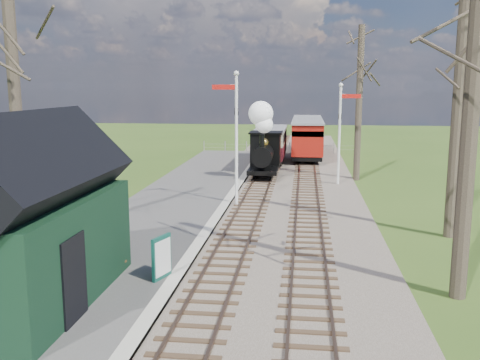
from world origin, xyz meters
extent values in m
ellipsoid|color=#385B23|center=(-25.00, 60.00, -14.76)|extent=(57.60, 36.00, 16.20)
ellipsoid|color=#385B23|center=(10.00, 65.00, -18.04)|extent=(70.40, 44.00, 19.80)
ellipsoid|color=#385B23|center=(-8.00, 70.00, -16.40)|extent=(64.00, 40.00, 18.00)
cube|color=brown|center=(1.30, 22.00, 0.05)|extent=(8.00, 60.00, 0.10)
cube|color=brown|center=(-0.50, 22.00, 0.14)|extent=(0.07, 60.00, 0.12)
cube|color=brown|center=(0.50, 22.00, 0.14)|extent=(0.07, 60.00, 0.12)
cube|color=#38281C|center=(0.00, 22.00, 0.10)|extent=(1.60, 60.00, 0.09)
cube|color=brown|center=(2.10, 22.00, 0.14)|extent=(0.07, 60.00, 0.12)
cube|color=brown|center=(3.10, 22.00, 0.14)|extent=(0.07, 60.00, 0.12)
cube|color=#38281C|center=(2.60, 22.00, 0.10)|extent=(1.60, 60.00, 0.09)
cube|color=#474442|center=(-3.50, 14.00, 0.10)|extent=(5.00, 44.00, 0.20)
cube|color=#B2AD9E|center=(-1.20, 14.00, 0.10)|extent=(0.40, 44.00, 0.21)
cube|color=black|center=(-4.30, 4.00, 1.50)|extent=(3.00, 6.00, 2.60)
cube|color=black|center=(-4.30, 4.00, 3.35)|extent=(3.25, 6.30, 3.25)
cube|color=black|center=(-2.78, 3.00, 1.20)|extent=(0.06, 1.20, 2.00)
cylinder|color=silver|center=(-0.70, 16.00, 3.00)|extent=(0.14, 0.14, 6.00)
sphere|color=silver|center=(-0.70, 16.00, 6.10)|extent=(0.24, 0.24, 0.24)
cube|color=#B7140F|center=(-1.25, 16.00, 5.50)|extent=(1.10, 0.08, 0.22)
cube|color=black|center=(-0.70, 16.00, 4.40)|extent=(0.18, 0.06, 0.30)
cylinder|color=silver|center=(4.30, 22.00, 2.75)|extent=(0.14, 0.14, 5.50)
sphere|color=silver|center=(4.30, 22.00, 5.60)|extent=(0.24, 0.24, 0.24)
cube|color=#B7140F|center=(4.85, 22.00, 5.00)|extent=(1.10, 0.08, 0.22)
cube|color=black|center=(4.30, 22.00, 3.90)|extent=(0.18, 0.06, 0.30)
cylinder|color=#382D23|center=(-7.30, 9.00, 5.50)|extent=(0.41, 0.41, 11.00)
cylinder|color=#382D23|center=(6.50, 6.00, 6.00)|extent=(0.42, 0.42, 12.00)
cylinder|color=#382D23|center=(7.80, 12.00, 5.00)|extent=(0.40, 0.40, 10.00)
cylinder|color=#382D23|center=(5.50, 24.00, 4.50)|extent=(0.39, 0.39, 9.00)
cube|color=slate|center=(0.30, 36.00, 0.75)|extent=(12.60, 0.02, 0.01)
cube|color=slate|center=(0.30, 36.00, 0.45)|extent=(12.60, 0.02, 0.02)
cylinder|color=slate|center=(0.30, 36.00, 0.50)|extent=(0.08, 0.08, 1.00)
cube|color=black|center=(0.00, 23.72, 0.65)|extent=(1.71, 4.02, 0.25)
cylinder|color=black|center=(0.00, 23.12, 1.56)|extent=(1.10, 2.61, 1.10)
cube|color=black|center=(0.00, 24.93, 1.66)|extent=(1.81, 1.61, 2.01)
cylinder|color=black|center=(0.00, 22.11, 2.46)|extent=(0.28, 0.28, 0.80)
sphere|color=gold|center=(0.00, 23.42, 2.26)|extent=(0.52, 0.52, 0.52)
sphere|color=white|center=(0.10, 22.11, 3.41)|extent=(1.00, 1.00, 1.00)
sphere|color=white|center=(-0.10, 22.21, 4.02)|extent=(1.41, 1.41, 1.41)
cylinder|color=black|center=(-0.50, 22.52, 0.52)|extent=(0.10, 0.64, 0.64)
cylinder|color=black|center=(0.50, 22.52, 0.52)|extent=(0.10, 0.64, 0.64)
cube|color=black|center=(0.00, 29.72, 0.55)|extent=(1.91, 7.03, 0.30)
cube|color=#51121A|center=(0.00, 29.72, 1.15)|extent=(2.01, 7.03, 0.90)
cube|color=beige|center=(0.00, 29.72, 2.06)|extent=(2.01, 7.03, 0.90)
cube|color=slate|center=(0.00, 29.72, 2.56)|extent=(2.11, 7.23, 0.12)
cube|color=black|center=(2.60, 31.53, 0.59)|extent=(2.09, 5.50, 0.33)
cube|color=maroon|center=(2.60, 31.53, 1.25)|extent=(2.20, 5.50, 0.99)
cube|color=beige|center=(2.60, 31.53, 2.24)|extent=(2.20, 5.50, 0.99)
cube|color=slate|center=(2.60, 31.53, 2.79)|extent=(2.31, 5.72, 0.13)
cube|color=black|center=(2.60, 37.03, 0.59)|extent=(2.09, 5.50, 0.33)
cube|color=maroon|center=(2.60, 37.03, 1.25)|extent=(2.20, 5.50, 0.99)
cube|color=beige|center=(2.60, 37.03, 2.24)|extent=(2.20, 5.50, 0.99)
cube|color=slate|center=(2.60, 37.03, 2.79)|extent=(2.31, 5.72, 0.13)
cube|color=#0E4337|center=(-1.54, 5.93, 0.82)|extent=(0.36, 0.82, 1.23)
cube|color=silver|center=(-1.50, 5.91, 0.82)|extent=(0.26, 0.69, 1.01)
cube|color=#4D361B|center=(-3.13, 5.88, 0.44)|extent=(0.72, 1.54, 0.06)
cube|color=#4D361B|center=(-3.32, 5.92, 0.73)|extent=(0.35, 1.47, 0.64)
cube|color=#4D361B|center=(-2.98, 5.25, 0.31)|extent=(0.06, 0.06, 0.21)
cube|color=#4D361B|center=(-3.29, 6.52, 0.31)|extent=(0.06, 0.06, 0.21)
imported|color=black|center=(-3.04, 5.61, 0.81)|extent=(0.36, 0.49, 1.23)
camera|label=1|loc=(2.36, -8.07, 5.55)|focal=40.00mm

